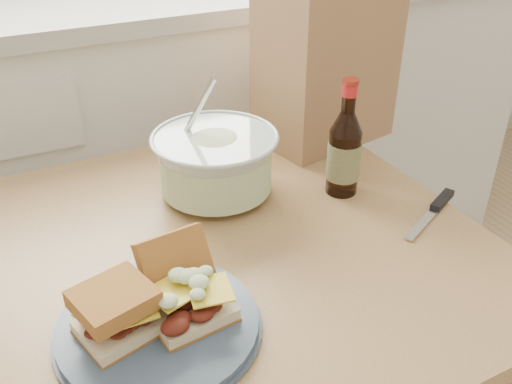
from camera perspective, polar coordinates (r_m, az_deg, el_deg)
name	(u,v)px	position (r m, az deg, el deg)	size (l,w,h in m)	color
cabinet_run	(149,146)	(1.79, -10.69, 4.50)	(2.50, 0.64, 0.94)	white
dining_table	(234,287)	(1.04, -2.25, -9.47)	(0.85, 0.85, 0.69)	tan
plate	(159,326)	(0.82, -9.72, -13.05)	(0.28, 0.28, 0.02)	#3B4B5F
sandwich_left	(116,312)	(0.79, -13.85, -11.58)	(0.12, 0.11, 0.07)	beige
sandwich_right	(184,288)	(0.81, -7.20, -9.51)	(0.12, 0.16, 0.09)	beige
coleslaw_bowl	(216,165)	(1.08, -4.06, 2.67)	(0.24, 0.24, 0.24)	silver
beer_bottle	(344,152)	(1.08, 8.81, 4.00)	(0.06, 0.06, 0.23)	black
knife	(437,206)	(1.11, 17.67, -1.34)	(0.18, 0.10, 0.01)	silver
paper_bag	(326,59)	(1.27, 7.05, 13.06)	(0.28, 0.18, 0.36)	#9C6B4B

